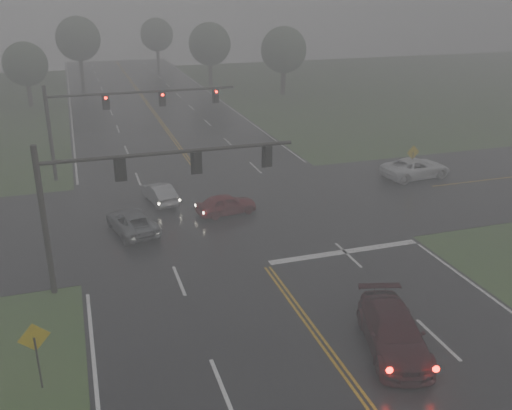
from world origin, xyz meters
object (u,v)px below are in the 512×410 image
object	(u,v)px
sedan_silver	(160,202)
pickup_white	(415,178)
signal_gantry_far	(110,110)
car_grey	(133,232)
sedan_maroon	(392,348)
signal_gantry_near	(123,184)
sedan_red	(226,214)

from	to	relation	value
sedan_silver	pickup_white	world-z (taller)	pickup_white
sedan_silver	signal_gantry_far	bearing A→B (deg)	-82.90
car_grey	sedan_maroon	bearing A→B (deg)	107.33
sedan_maroon	signal_gantry_near	xyz separation A→B (m)	(-9.09, 8.68, 4.92)
sedan_maroon	sedan_red	world-z (taller)	sedan_maroon
sedan_maroon	signal_gantry_near	distance (m)	13.50
signal_gantry_near	sedan_silver	bearing A→B (deg)	73.76
signal_gantry_near	sedan_maroon	bearing A→B (deg)	-43.66
car_grey	signal_gantry_far	xyz separation A→B (m)	(0.03, 11.14, 4.84)
sedan_red	signal_gantry_near	size ratio (longest dim) A/B	0.32
sedan_silver	pickup_white	bearing A→B (deg)	167.13
pickup_white	signal_gantry_near	xyz separation A→B (m)	(-21.62, -9.41, 4.92)
sedan_red	car_grey	bearing A→B (deg)	91.62
car_grey	signal_gantry_near	size ratio (longest dim) A/B	0.38
sedan_silver	car_grey	xyz separation A→B (m)	(-2.24, -4.30, 0.00)
sedan_silver	signal_gantry_near	xyz separation A→B (m)	(-2.94, -10.10, 4.92)
sedan_red	sedan_silver	distance (m)	4.88
sedan_red	signal_gantry_far	distance (m)	12.63
pickup_white	sedan_red	bearing A→B (deg)	94.19
sedan_red	pickup_white	size ratio (longest dim) A/B	0.72
pickup_white	sedan_silver	bearing A→B (deg)	82.34
sedan_silver	signal_gantry_far	distance (m)	8.66
signal_gantry_near	signal_gantry_far	distance (m)	16.95
sedan_red	signal_gantry_near	xyz separation A→B (m)	(-6.56, -6.82, 4.92)
sedan_red	signal_gantry_near	distance (m)	10.66
signal_gantry_near	signal_gantry_far	xyz separation A→B (m)	(0.74, 16.93, -0.07)
sedan_maroon	signal_gantry_far	bearing A→B (deg)	123.57
sedan_red	pickup_white	bearing A→B (deg)	-88.57
sedan_maroon	pickup_white	size ratio (longest dim) A/B	1.00
sedan_red	pickup_white	distance (m)	15.28
sedan_red	pickup_white	world-z (taller)	pickup_white
sedan_red	sedan_silver	world-z (taller)	sedan_red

